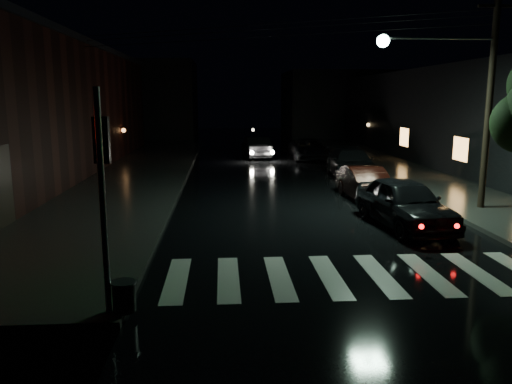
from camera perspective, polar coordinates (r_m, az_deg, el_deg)
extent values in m
plane|color=black|center=(11.38, -3.15, -10.74)|extent=(120.00, 120.00, 0.00)
cube|color=#282826|center=(25.40, -14.92, 1.08)|extent=(6.00, 44.00, 0.15)
cube|color=#282826|center=(26.89, 18.26, 1.42)|extent=(4.00, 44.00, 0.15)
cube|color=black|center=(56.47, -14.17, 10.20)|extent=(14.00, 10.00, 8.00)
cube|color=black|center=(57.35, 10.54, 9.85)|extent=(14.00, 10.00, 7.00)
cube|color=beige|center=(12.24, 11.20, -9.33)|extent=(9.00, 3.00, 0.01)
cylinder|color=slate|center=(9.55, -17.11, -1.28)|extent=(0.12, 0.12, 4.20)
cylinder|color=black|center=(10.01, -14.82, -11.55)|extent=(0.44, 0.44, 0.55)
cylinder|color=slate|center=(9.90, -14.91, -9.97)|extent=(0.48, 0.48, 0.04)
cube|color=black|center=(9.56, -17.25, 5.70)|extent=(0.28, 0.16, 0.85)
sphere|color=#0CFF33|center=(9.67, -17.04, 4.27)|extent=(0.20, 0.20, 0.20)
cylinder|color=black|center=(20.04, 25.15, 9.68)|extent=(0.24, 0.24, 8.00)
cube|color=black|center=(20.28, 25.89, 18.59)|extent=(1.40, 0.10, 0.10)
cylinder|color=slate|center=(19.27, 20.23, 16.15)|extent=(4.00, 0.08, 0.08)
sphere|color=#BFFFD8|center=(18.56, 14.32, 16.39)|extent=(0.44, 0.44, 0.44)
imported|color=black|center=(16.94, 16.61, -1.19)|extent=(2.44, 4.89, 1.60)
imported|color=black|center=(21.02, 12.50, 0.92)|extent=(1.65, 4.21, 1.37)
imported|color=black|center=(27.03, 10.81, 3.29)|extent=(2.38, 5.35, 1.53)
imported|color=black|center=(34.53, 6.03, 4.88)|extent=(2.37, 5.08, 1.41)
imported|color=black|center=(35.29, 0.01, 5.13)|extent=(1.95, 4.62, 1.48)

